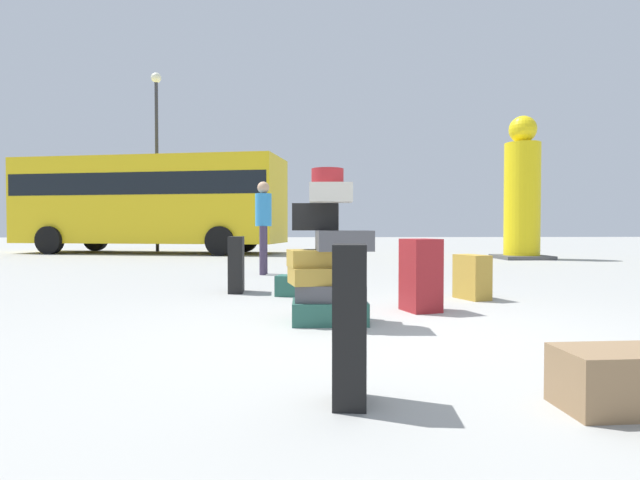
{
  "coord_description": "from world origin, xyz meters",
  "views": [
    {
      "loc": [
        -0.74,
        -4.11,
        0.87
      ],
      "look_at": [
        -0.43,
        2.21,
        0.71
      ],
      "focal_mm": 28.38,
      "sensor_mm": 36.0,
      "label": 1
    }
  ],
  "objects_px": {
    "suitcase_maroon_right_side": "(421,275)",
    "person_bearded_onlooker": "(263,219)",
    "suitcase_tower": "(327,265)",
    "lamp_post": "(157,136)",
    "suitcase_brown_behind_tower": "(635,379)",
    "yellow_dummy_statue": "(522,196)",
    "suitcase_black_foreground_far": "(349,324)",
    "parked_bus": "(151,199)",
    "suitcase_teal_white_trunk": "(308,286)",
    "suitcase_tan_left_side": "(472,277)",
    "suitcase_black_upright_blue": "(236,264)"
  },
  "relations": [
    {
      "from": "suitcase_tower",
      "to": "suitcase_black_foreground_far",
      "type": "distance_m",
      "value": 2.1
    },
    {
      "from": "suitcase_tower",
      "to": "suitcase_brown_behind_tower",
      "type": "xyz_separation_m",
      "value": [
        1.32,
        -2.25,
        -0.38
      ]
    },
    {
      "from": "suitcase_black_upright_blue",
      "to": "lamp_post",
      "type": "bearing_deg",
      "value": 107.84
    },
    {
      "from": "suitcase_black_foreground_far",
      "to": "suitcase_brown_behind_tower",
      "type": "bearing_deg",
      "value": -0.12
    },
    {
      "from": "suitcase_tan_left_side",
      "to": "person_bearded_onlooker",
      "type": "height_order",
      "value": "person_bearded_onlooker"
    },
    {
      "from": "suitcase_maroon_right_side",
      "to": "suitcase_tan_left_side",
      "type": "xyz_separation_m",
      "value": [
        0.84,
        0.84,
        -0.11
      ]
    },
    {
      "from": "suitcase_brown_behind_tower",
      "to": "yellow_dummy_statue",
      "type": "height_order",
      "value": "yellow_dummy_statue"
    },
    {
      "from": "suitcase_black_upright_blue",
      "to": "lamp_post",
      "type": "relative_size",
      "value": 0.12
    },
    {
      "from": "suitcase_tower",
      "to": "parked_bus",
      "type": "distance_m",
      "value": 13.81
    },
    {
      "from": "suitcase_maroon_right_side",
      "to": "lamp_post",
      "type": "relative_size",
      "value": 0.12
    },
    {
      "from": "suitcase_tower",
      "to": "yellow_dummy_statue",
      "type": "xyz_separation_m",
      "value": [
        5.92,
        9.02,
        1.21
      ]
    },
    {
      "from": "suitcase_black_foreground_far",
      "to": "person_bearded_onlooker",
      "type": "bearing_deg",
      "value": 103.37
    },
    {
      "from": "parked_bus",
      "to": "suitcase_tower",
      "type": "bearing_deg",
      "value": -56.29
    },
    {
      "from": "suitcase_tower",
      "to": "suitcase_maroon_right_side",
      "type": "relative_size",
      "value": 1.87
    },
    {
      "from": "suitcase_teal_white_trunk",
      "to": "suitcase_tower",
      "type": "bearing_deg",
      "value": -70.66
    },
    {
      "from": "suitcase_black_upright_blue",
      "to": "suitcase_brown_behind_tower",
      "type": "bearing_deg",
      "value": -63.53
    },
    {
      "from": "yellow_dummy_statue",
      "to": "lamp_post",
      "type": "height_order",
      "value": "lamp_post"
    },
    {
      "from": "person_bearded_onlooker",
      "to": "yellow_dummy_statue",
      "type": "distance_m",
      "value": 8.05
    },
    {
      "from": "suitcase_tower",
      "to": "suitcase_tan_left_side",
      "type": "distance_m",
      "value": 2.34
    },
    {
      "from": "suitcase_brown_behind_tower",
      "to": "lamp_post",
      "type": "relative_size",
      "value": 0.11
    },
    {
      "from": "person_bearded_onlooker",
      "to": "suitcase_tower",
      "type": "bearing_deg",
      "value": 14.19
    },
    {
      "from": "parked_bus",
      "to": "suitcase_black_upright_blue",
      "type": "bearing_deg",
      "value": -57.17
    },
    {
      "from": "suitcase_black_upright_blue",
      "to": "yellow_dummy_statue",
      "type": "distance_m",
      "value": 9.86
    },
    {
      "from": "suitcase_tower",
      "to": "person_bearded_onlooker",
      "type": "bearing_deg",
      "value": 100.41
    },
    {
      "from": "suitcase_teal_white_trunk",
      "to": "suitcase_brown_behind_tower",
      "type": "distance_m",
      "value": 4.27
    },
    {
      "from": "suitcase_tower",
      "to": "lamp_post",
      "type": "xyz_separation_m",
      "value": [
        -5.25,
        13.88,
        3.61
      ]
    },
    {
      "from": "yellow_dummy_statue",
      "to": "lamp_post",
      "type": "relative_size",
      "value": 0.61
    },
    {
      "from": "suitcase_maroon_right_side",
      "to": "suitcase_brown_behind_tower",
      "type": "height_order",
      "value": "suitcase_maroon_right_side"
    },
    {
      "from": "person_bearded_onlooker",
      "to": "lamp_post",
      "type": "height_order",
      "value": "lamp_post"
    },
    {
      "from": "suitcase_maroon_right_side",
      "to": "person_bearded_onlooker",
      "type": "bearing_deg",
      "value": 98.2
    },
    {
      "from": "suitcase_brown_behind_tower",
      "to": "suitcase_black_upright_blue",
      "type": "bearing_deg",
      "value": 116.41
    },
    {
      "from": "suitcase_black_upright_blue",
      "to": "parked_bus",
      "type": "bearing_deg",
      "value": 109.23
    },
    {
      "from": "suitcase_tan_left_side",
      "to": "lamp_post",
      "type": "height_order",
      "value": "lamp_post"
    },
    {
      "from": "suitcase_maroon_right_side",
      "to": "person_bearded_onlooker",
      "type": "height_order",
      "value": "person_bearded_onlooker"
    },
    {
      "from": "suitcase_black_upright_blue",
      "to": "person_bearded_onlooker",
      "type": "relative_size",
      "value": 0.44
    },
    {
      "from": "suitcase_tower",
      "to": "parked_bus",
      "type": "xyz_separation_m",
      "value": [
        -5.14,
        12.75,
        1.3
      ]
    },
    {
      "from": "yellow_dummy_statue",
      "to": "suitcase_tower",
      "type": "bearing_deg",
      "value": -123.29
    },
    {
      "from": "suitcase_black_upright_blue",
      "to": "parked_bus",
      "type": "height_order",
      "value": "parked_bus"
    },
    {
      "from": "person_bearded_onlooker",
      "to": "yellow_dummy_statue",
      "type": "xyz_separation_m",
      "value": [
        6.8,
        4.26,
        0.71
      ]
    },
    {
      "from": "parked_bus",
      "to": "lamp_post",
      "type": "xyz_separation_m",
      "value": [
        -0.11,
        1.13,
        2.31
      ]
    },
    {
      "from": "suitcase_black_foreground_far",
      "to": "suitcase_tan_left_side",
      "type": "relative_size",
      "value": 1.47
    },
    {
      "from": "suitcase_maroon_right_side",
      "to": "parked_bus",
      "type": "bearing_deg",
      "value": 100.76
    },
    {
      "from": "suitcase_teal_white_trunk",
      "to": "suitcase_tan_left_side",
      "type": "xyz_separation_m",
      "value": [
        1.98,
        -0.34,
        0.14
      ]
    },
    {
      "from": "suitcase_black_foreground_far",
      "to": "yellow_dummy_statue",
      "type": "relative_size",
      "value": 0.2
    },
    {
      "from": "suitcase_black_foreground_far",
      "to": "suitcase_black_upright_blue",
      "type": "xyz_separation_m",
      "value": [
        -1.05,
        4.3,
        -0.02
      ]
    },
    {
      "from": "suitcase_black_upright_blue",
      "to": "suitcase_tan_left_side",
      "type": "bearing_deg",
      "value": -16.75
    },
    {
      "from": "suitcase_maroon_right_side",
      "to": "lamp_post",
      "type": "xyz_separation_m",
      "value": [
        -6.25,
        13.29,
        3.77
      ]
    },
    {
      "from": "suitcase_teal_white_trunk",
      "to": "suitcase_black_upright_blue",
      "type": "xyz_separation_m",
      "value": [
        -0.94,
        0.44,
        0.24
      ]
    },
    {
      "from": "suitcase_tan_left_side",
      "to": "yellow_dummy_statue",
      "type": "relative_size",
      "value": 0.14
    },
    {
      "from": "suitcase_brown_behind_tower",
      "to": "yellow_dummy_statue",
      "type": "distance_m",
      "value": 12.27
    }
  ]
}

